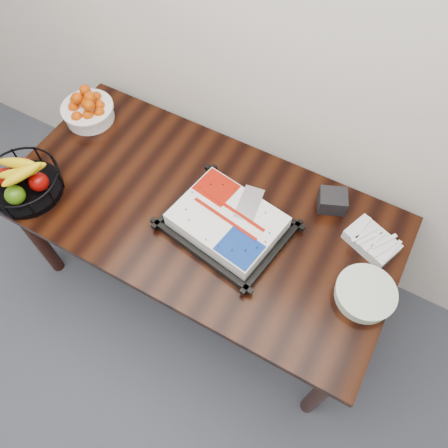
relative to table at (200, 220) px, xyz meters
The scene contains 7 objects.
table is the anchor object (origin of this frame).
cake_tray 0.21m from the table, ahead, with size 0.56×0.47×0.10m.
tangerine_bowl 0.83m from the table, 164.74° to the left, with size 0.26×0.26×0.17m.
fruit_basket 0.82m from the table, 158.59° to the right, with size 0.34×0.34×0.18m.
plate_stack 0.80m from the table, ahead, with size 0.24×0.24×0.06m.
fork_bag 0.77m from the table, 15.50° to the left, with size 0.25×0.20×0.06m.
napkin_box 0.61m from the table, 30.91° to the left, with size 0.12×0.10×0.09m, color black.
Camera 1 is at (0.61, 1.12, 2.41)m, focal length 35.00 mm.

